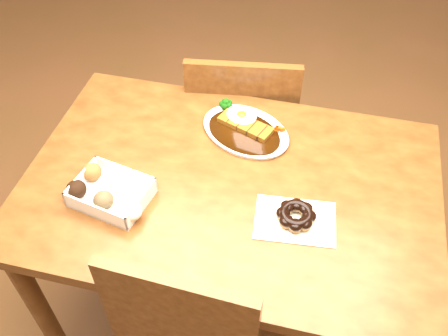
% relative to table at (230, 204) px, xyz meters
% --- Properties ---
extents(ground, '(6.00, 6.00, 0.00)m').
position_rel_table_xyz_m(ground, '(0.00, 0.00, -0.65)').
color(ground, brown).
rests_on(ground, ground).
extents(table, '(1.20, 0.80, 0.75)m').
position_rel_table_xyz_m(table, '(0.00, 0.00, 0.00)').
color(table, '#49240E').
rests_on(table, ground).
extents(chair_far, '(0.48, 0.48, 0.87)m').
position_rel_table_xyz_m(chair_far, '(-0.07, 0.54, -0.17)').
color(chair_far, '#49240E').
rests_on(chair_far, ground).
extents(katsu_curry_plate, '(0.35, 0.31, 0.06)m').
position_rel_table_xyz_m(katsu_curry_plate, '(-0.00, 0.22, 0.11)').
color(katsu_curry_plate, white).
rests_on(katsu_curry_plate, table).
extents(donut_box, '(0.24, 0.20, 0.06)m').
position_rel_table_xyz_m(donut_box, '(-0.32, -0.14, 0.13)').
color(donut_box, white).
rests_on(donut_box, table).
extents(pon_de_ring, '(0.23, 0.17, 0.04)m').
position_rel_table_xyz_m(pon_de_ring, '(0.20, -0.09, 0.12)').
color(pon_de_ring, silver).
rests_on(pon_de_ring, table).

